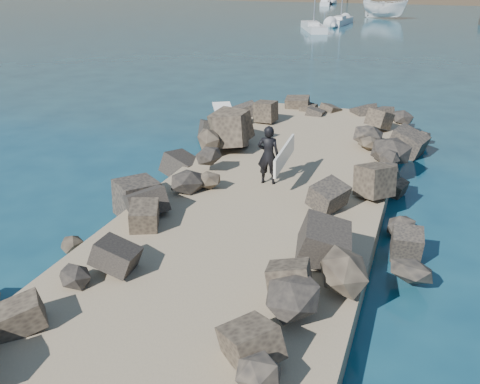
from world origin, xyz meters
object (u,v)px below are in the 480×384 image
at_px(surfboard_resting, 227,122).
at_px(boat_imported, 384,9).
at_px(sailboat_e, 325,3).
at_px(surfer_with_board, 271,155).

distance_m(surfboard_resting, boat_imported, 55.26).
relative_size(boat_imported, sailboat_e, 0.73).
bearing_deg(surfboard_resting, boat_imported, 59.77).
bearing_deg(surfer_with_board, sailboat_e, 100.26).
bearing_deg(sailboat_e, surfboard_resting, -81.25).
distance_m(surfer_with_board, sailboat_e, 82.63).
height_order(boat_imported, surfer_with_board, boat_imported).
distance_m(surfboard_resting, sailboat_e, 78.25).
distance_m(surfboard_resting, surfer_with_board, 4.88).
relative_size(surfer_with_board, sailboat_e, 0.24).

